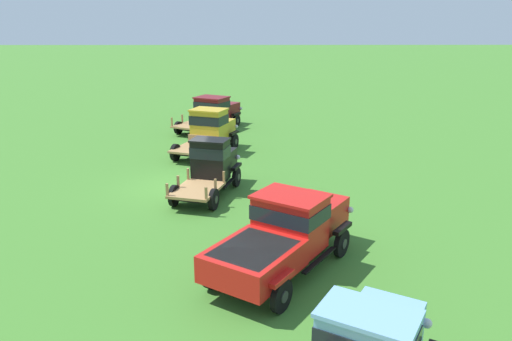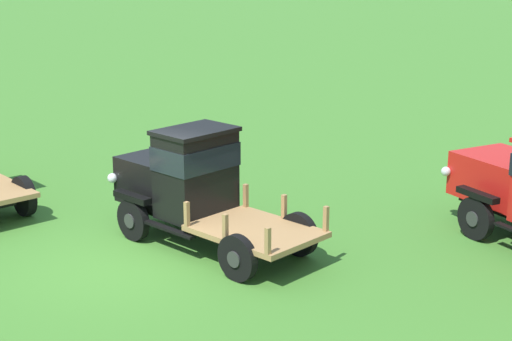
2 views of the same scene
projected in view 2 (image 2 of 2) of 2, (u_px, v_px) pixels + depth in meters
ground_plane at (130, 262)px, 14.07m from camera, size 240.00×240.00×0.00m
vintage_truck_midrow_center at (191, 184)px, 14.88m from camera, size 4.78×2.72×2.22m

